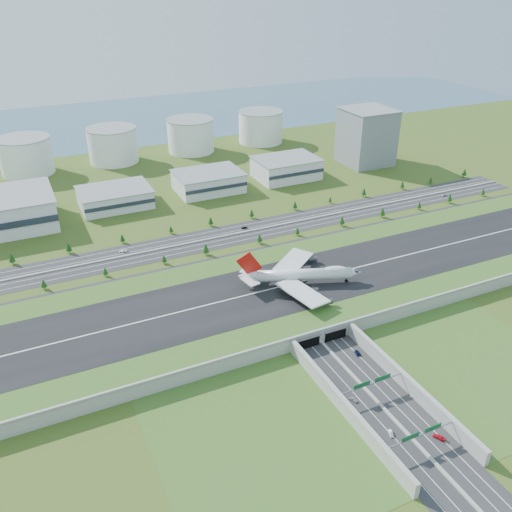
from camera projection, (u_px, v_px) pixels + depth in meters
name	position (u px, v px, depth m)	size (l,w,h in m)	color
ground	(280.00, 298.00, 335.63)	(1200.00, 1200.00, 0.00)	#314615
airfield_deck	(280.00, 293.00, 333.61)	(520.00, 100.00, 9.20)	gray
underpass_road	(377.00, 396.00, 254.71)	(38.80, 120.40, 8.00)	#28282B
sign_gantry_near	(372.00, 384.00, 256.54)	(38.70, 0.70, 9.80)	gray
sign_gantry_far	(421.00, 435.00, 228.62)	(38.70, 0.70, 9.80)	gray
north_expressway	(222.00, 237.00, 411.36)	(560.00, 36.00, 0.12)	#28282B
tree_row	(247.00, 227.00, 415.93)	(506.21, 48.68, 8.40)	#3D2819
hangar_mid_a	(115.00, 198.00, 461.17)	(58.00, 42.00, 15.00)	silver
hangar_mid_b	(208.00, 182.00, 492.48)	(58.00, 42.00, 17.00)	silver
hangar_mid_c	(286.00, 168.00, 521.92)	(58.00, 42.00, 19.00)	silver
office_tower	(366.00, 137.00, 552.90)	(46.00, 46.00, 55.00)	slate
fuel_tank_a	(26.00, 156.00, 529.70)	(50.00, 50.00, 35.00)	silver
fuel_tank_b	(113.00, 145.00, 561.48)	(50.00, 50.00, 35.00)	silver
fuel_tank_c	(191.00, 136.00, 593.26)	(50.00, 50.00, 35.00)	silver
fuel_tank_d	(261.00, 127.00, 625.05)	(50.00, 50.00, 35.00)	silver
bay_water	(114.00, 121.00, 718.42)	(1200.00, 260.00, 0.06)	#3D5F75
boeing_747	(300.00, 274.00, 331.95)	(74.02, 68.69, 23.98)	silver
car_0	(353.00, 399.00, 256.02)	(1.86, 4.62, 1.58)	silver
car_1	(391.00, 433.00, 237.52)	(1.47, 4.23, 1.39)	white
car_2	(357.00, 353.00, 287.09)	(2.28, 4.93, 1.37)	#0B173B
car_3	(439.00, 437.00, 235.53)	(2.24, 5.50, 1.60)	#B7101E
car_5	(244.00, 228.00, 423.76)	(1.59, 4.57, 1.51)	black
car_6	(444.00, 195.00, 483.94)	(2.71, 5.88, 1.63)	silver
car_7	(123.00, 251.00, 388.92)	(2.35, 5.77, 1.67)	white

